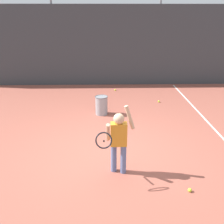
# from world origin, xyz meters

# --- Properties ---
(ground_plane) EXTENTS (20.00, 20.00, 0.00)m
(ground_plane) POSITION_xyz_m (0.00, 0.00, 0.00)
(ground_plane) COLOR #9E5142
(court_line_sideline) EXTENTS (0.05, 9.00, 0.00)m
(court_line_sideline) POSITION_xyz_m (2.82, 1.00, 0.00)
(court_line_sideline) COLOR white
(court_line_sideline) RESTS_ON ground
(back_fence_windscreen) EXTENTS (13.00, 0.08, 3.18)m
(back_fence_windscreen) POSITION_xyz_m (0.00, 5.72, 1.59)
(back_fence_windscreen) COLOR #383D42
(back_fence_windscreen) RESTS_ON ground
(fence_post_1) EXTENTS (0.09, 0.09, 3.33)m
(fence_post_1) POSITION_xyz_m (-2.12, 5.78, 1.67)
(fence_post_1) COLOR slate
(fence_post_1) RESTS_ON ground
(fence_post_2) EXTENTS (0.09, 0.09, 3.33)m
(fence_post_2) POSITION_xyz_m (2.12, 5.78, 1.67)
(fence_post_2) COLOR slate
(fence_post_2) RESTS_ON ground
(tennis_player) EXTENTS (0.71, 0.58, 1.35)m
(tennis_player) POSITION_xyz_m (0.19, -0.83, 0.73)
(tennis_player) COLOR slate
(tennis_player) RESTS_ON ground
(ball_hopper) EXTENTS (0.38, 0.38, 0.56)m
(ball_hopper) POSITION_xyz_m (-0.17, 2.24, 0.29)
(ball_hopper) COLOR gray
(ball_hopper) RESTS_ON ground
(tennis_ball_2) EXTENTS (0.07, 0.07, 0.07)m
(tennis_ball_2) POSITION_xyz_m (1.77, 3.29, 0.03)
(tennis_ball_2) COLOR #CCE033
(tennis_ball_2) RESTS_ON ground
(tennis_ball_3) EXTENTS (0.07, 0.07, 0.07)m
(tennis_ball_3) POSITION_xyz_m (1.40, -1.45, 0.03)
(tennis_ball_3) COLOR #CCE033
(tennis_ball_3) RESTS_ON ground
(tennis_ball_4) EXTENTS (0.07, 0.07, 0.07)m
(tennis_ball_4) POSITION_xyz_m (0.33, 4.73, 0.03)
(tennis_ball_4) COLOR #CCE033
(tennis_ball_4) RESTS_ON ground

